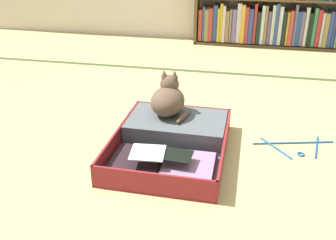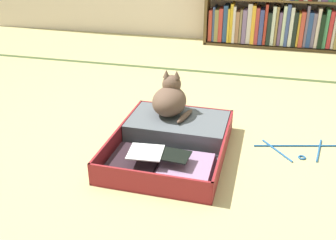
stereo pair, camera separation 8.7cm
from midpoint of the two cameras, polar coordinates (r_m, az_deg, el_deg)
name	(u,v)px [view 1 (the left image)]	position (r m, az deg, el deg)	size (l,w,h in m)	color
ground_plane	(196,149)	(2.15, 3.03, -4.33)	(10.00, 10.00, 0.00)	tan
tatami_border	(217,72)	(3.34, 6.51, 6.96)	(4.80, 0.05, 0.00)	#3D5029
bookshelf	(271,2)	(4.16, 14.37, 16.53)	(1.53, 0.22, 0.95)	brown
open_suitcase	(173,139)	(2.16, -0.41, -2.76)	(0.60, 0.78, 0.12)	maroon
black_cat	(168,99)	(2.25, -1.04, 3.09)	(0.24, 0.27, 0.25)	brown
clothes_hanger	(295,146)	(2.27, 17.21, -3.73)	(0.45, 0.28, 0.01)	#1F5998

